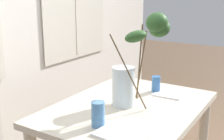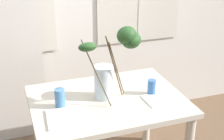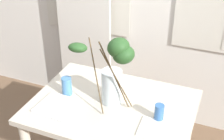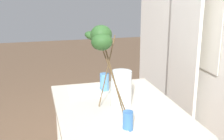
% 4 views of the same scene
% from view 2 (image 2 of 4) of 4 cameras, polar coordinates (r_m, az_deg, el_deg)
% --- Properties ---
extents(curtain_sheer_side, '(0.56, 0.03, 2.32)m').
position_cam_2_polar(curtain_sheer_side, '(3.05, -17.65, 7.34)').
color(curtain_sheer_side, silver).
rests_on(curtain_sheer_side, ground).
extents(dining_table, '(1.16, 0.86, 0.76)m').
position_cam_2_polar(dining_table, '(2.58, -0.79, -7.32)').
color(dining_table, beige).
rests_on(dining_table, ground).
extents(vase_with_branches, '(0.50, 0.34, 0.63)m').
position_cam_2_polar(vase_with_branches, '(2.37, -0.22, 0.56)').
color(vase_with_branches, silver).
rests_on(vase_with_branches, dining_table).
extents(drinking_glass_blue_left, '(0.08, 0.08, 0.14)m').
position_cam_2_polar(drinking_glass_blue_left, '(2.40, -9.02, -4.87)').
color(drinking_glass_blue_left, '#4C84BC').
rests_on(drinking_glass_blue_left, dining_table).
extents(drinking_glass_blue_right, '(0.06, 0.06, 0.12)m').
position_cam_2_polar(drinking_glass_blue_right, '(2.58, 6.87, -2.95)').
color(drinking_glass_blue_right, '#386BAD').
rests_on(drinking_glass_blue_right, dining_table).
extents(plate_square_left, '(0.28, 0.28, 0.01)m').
position_cam_2_polar(plate_square_left, '(2.30, -7.96, -8.16)').
color(plate_square_left, white).
rests_on(plate_square_left, dining_table).
extents(plate_square_right, '(0.21, 0.21, 0.01)m').
position_cam_2_polar(plate_square_right, '(2.52, 7.97, -5.09)').
color(plate_square_right, white).
rests_on(plate_square_right, dining_table).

